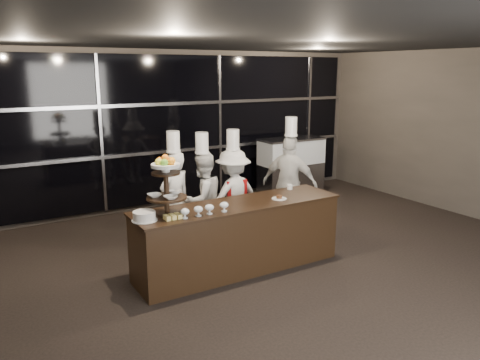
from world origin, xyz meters
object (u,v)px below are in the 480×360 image
display_stand (166,181)px  layer_cake (144,216)px  chef_d (290,183)px  display_case (291,164)px  chef_b (203,199)px  buffet_counter (239,236)px  chef_a (175,198)px  chef_c (233,195)px

display_stand → layer_cake: 0.48m
display_stand → chef_d: (2.52, 0.91, -0.52)m
display_case → chef_b: chef_b is taller
chef_d → chef_b: bearing=175.4°
layer_cake → display_case: size_ratio=0.22×
buffet_counter → layer_cake: layer_cake is taller
display_stand → display_case: 4.76m
display_case → chef_d: chef_d is taller
chef_a → chef_d: 1.93m
layer_cake → display_case: bearing=33.0°
display_stand → chef_d: chef_d is taller
chef_b → chef_d: size_ratio=0.92×
display_stand → display_case: size_ratio=0.54×
display_stand → chef_c: 1.86m
chef_c → display_case: bearing=35.4°
layer_cake → chef_b: chef_b is taller
chef_d → buffet_counter: bearing=-149.0°
chef_d → display_stand: bearing=-160.1°
display_stand → buffet_counter: bearing=0.0°
chef_a → chef_d: (1.91, -0.28, 0.05)m
buffet_counter → display_case: size_ratio=2.06×
chef_c → chef_d: chef_d is taller
display_case → chef_d: (-1.36, -1.76, 0.13)m
layer_cake → chef_c: size_ratio=0.17×
chef_a → chef_d: size_ratio=0.93×
buffet_counter → chef_c: chef_c is taller
chef_b → chef_c: size_ratio=0.99×
display_stand → chef_a: size_ratio=0.42×
chef_a → chef_c: (0.87, -0.23, -0.03)m
display_stand → chef_b: (0.99, 1.04, -0.60)m
chef_b → display_case: bearing=29.5°
display_stand → chef_c: bearing=33.1°
display_case → chef_c: 2.95m
chef_d → display_case: bearing=52.3°
buffet_counter → chef_c: bearing=63.8°
chef_b → chef_c: bearing=-8.7°
display_stand → layer_cake: (-0.30, -0.05, -0.37)m
display_stand → chef_a: chef_a is taller
display_case → buffet_counter: bearing=-137.2°
buffet_counter → display_case: 3.93m
buffet_counter → display_stand: size_ratio=3.81×
chef_b → chef_a: bearing=158.6°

